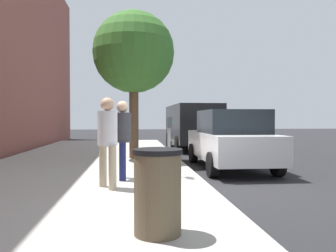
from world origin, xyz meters
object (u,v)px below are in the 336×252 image
at_px(pedestrian_bystander, 107,135).
at_px(trash_bin, 158,191).
at_px(parked_sedan_near, 230,139).
at_px(parked_van_far, 192,124).
at_px(pedestrian_at_meter, 122,133).
at_px(street_tree, 134,53).
at_px(parking_meter, 169,134).

xyz_separation_m(pedestrian_bystander, trash_bin, (-2.66, -0.78, -0.54)).
height_order(parked_sedan_near, parked_van_far, parked_van_far).
height_order(pedestrian_at_meter, parked_van_far, parked_van_far).
height_order(pedestrian_bystander, street_tree, street_tree).
distance_m(parked_sedan_near, parked_van_far, 6.50).
relative_size(parking_meter, pedestrian_bystander, 0.79).
bearing_deg(street_tree, trash_bin, -178.15).
bearing_deg(trash_bin, pedestrian_at_meter, 8.24).
relative_size(pedestrian_bystander, parked_sedan_near, 0.40).
bearing_deg(trash_bin, street_tree, 1.85).
relative_size(parking_meter, parked_sedan_near, 0.32).
xyz_separation_m(parked_sedan_near, trash_bin, (-5.76, 2.64, -0.24)).
bearing_deg(parked_sedan_near, parking_meter, 132.97).
relative_size(pedestrian_bystander, street_tree, 0.35).
relative_size(pedestrian_bystander, trash_bin, 1.76).
distance_m(pedestrian_bystander, street_tree, 5.57).
distance_m(parking_meter, trash_bin, 3.89).
bearing_deg(trash_bin, parked_sedan_near, -24.66).
height_order(parked_sedan_near, trash_bin, parked_sedan_near).
bearing_deg(trash_bin, parked_van_far, -12.18).
height_order(street_tree, trash_bin, street_tree).
distance_m(parking_meter, pedestrian_at_meter, 1.11).
bearing_deg(parked_van_far, trash_bin, 167.82).
relative_size(parking_meter, pedestrian_at_meter, 0.80).
distance_m(parked_sedan_near, trash_bin, 6.34).
xyz_separation_m(pedestrian_bystander, parked_van_far, (9.58, -3.43, 0.05)).
bearing_deg(pedestrian_bystander, pedestrian_at_meter, 41.23).
relative_size(parked_van_far, trash_bin, 5.17).
distance_m(parking_meter, street_tree, 4.64).
bearing_deg(street_tree, parked_sedan_near, -122.09).
relative_size(parked_van_far, street_tree, 1.03).
relative_size(parking_meter, street_tree, 0.28).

